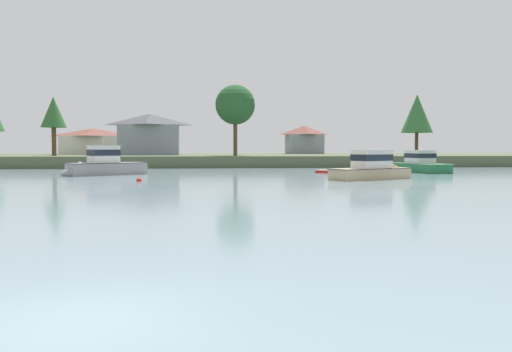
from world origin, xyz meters
The scene contains 13 objects.
ground_plane centered at (0.00, 0.00, 0.00)m, with size 479.75×479.75×0.00m, color gray.
far_shore_bank centered at (0.00, 98.93, 0.90)m, with size 215.89×54.99×1.81m, color #4C563D.
cruiser_sand centered at (19.70, 41.04, 0.72)m, with size 10.03×6.75×5.62m.
dinghy_red centered at (18.23, 54.29, 0.12)m, with size 3.35×3.30×0.49m.
cruiser_green centered at (30.18, 55.72, 0.65)m, with size 4.23×10.51×5.32m.
cruiser_grey centered at (-8.78, 51.90, 0.77)m, with size 9.84×7.83×5.85m.
mooring_buoy_red centered at (-3.17, 39.68, 0.09)m, with size 0.49×0.49×0.54m.
shore_tree_left_mid centered at (-21.75, 83.05, 8.98)m, with size 4.19×4.19×9.88m.
shore_tree_center_left centered at (47.07, 95.36, 10.15)m, with size 6.39×6.39×12.29m.
shore_tree_inland_c centered at (8.60, 80.28, 10.34)m, with size 6.72×6.72×11.95m.
cottage_eastern centered at (26.53, 109.90, 5.13)m, with size 8.06×9.16×6.42m.
cottage_behind_trees centered at (-18.76, 100.48, 4.53)m, with size 12.37×8.78×5.27m.
cottage_near_water centered at (-6.61, 90.63, 5.73)m, with size 11.65×7.34×7.60m.
Camera 1 is at (2.04, -9.43, 2.98)m, focal length 37.23 mm.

